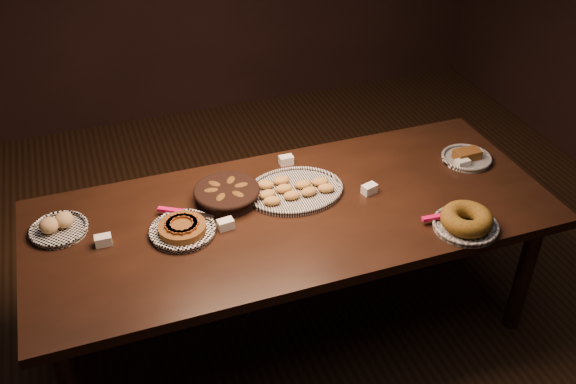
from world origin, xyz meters
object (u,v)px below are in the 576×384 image
object	(u,v)px
buffet_table	(293,223)
apple_tart_plate	(182,229)
madeleine_platter	(294,190)
bundt_cake_plate	(466,221)

from	to	relation	value
buffet_table	apple_tart_plate	size ratio (longest dim) A/B	7.31
apple_tart_plate	madeleine_platter	bearing A→B (deg)	28.79
apple_tart_plate	madeleine_platter	size ratio (longest dim) A/B	0.70
madeleine_platter	bundt_cake_plate	size ratio (longest dim) A/B	1.48
apple_tart_plate	bundt_cake_plate	world-z (taller)	bundt_cake_plate
madeleine_platter	bundt_cake_plate	distance (m)	0.80
buffet_table	bundt_cake_plate	bearing A→B (deg)	-29.62
madeleine_platter	bundt_cake_plate	bearing A→B (deg)	-25.99
apple_tart_plate	madeleine_platter	distance (m)	0.57
madeleine_platter	buffet_table	bearing A→B (deg)	-98.41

